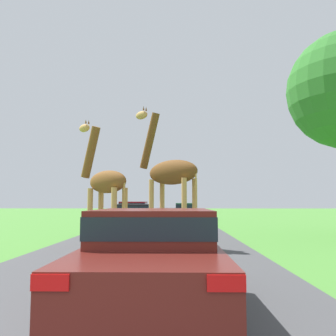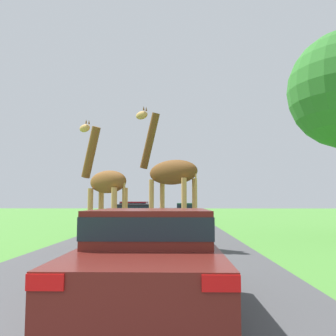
{
  "view_description": "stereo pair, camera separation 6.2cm",
  "coord_description": "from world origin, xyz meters",
  "px_view_note": "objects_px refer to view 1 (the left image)",
  "views": [
    {
      "loc": [
        0.91,
        -0.99,
        1.51
      ],
      "look_at": [
        0.69,
        10.81,
        2.63
      ],
      "focal_mm": 38.0,
      "sensor_mm": 36.0,
      "label": 1
    },
    {
      "loc": [
        0.97,
        -0.99,
        1.51
      ],
      "look_at": [
        0.69,
        10.81,
        2.63
      ],
      "focal_mm": 38.0,
      "sensor_mm": 36.0,
      "label": 2
    }
  ],
  "objects_px": {
    "giraffe_near_road": "(169,175)",
    "car_far_ahead": "(185,211)",
    "car_queue_left": "(134,212)",
    "car_lead_maroon": "(154,252)",
    "giraffe_companion": "(104,184)",
    "car_queue_right": "(134,218)"
  },
  "relations": [
    {
      "from": "car_queue_right",
      "to": "car_far_ahead",
      "type": "relative_size",
      "value": 1.13
    },
    {
      "from": "giraffe_near_road",
      "to": "car_queue_left",
      "type": "bearing_deg",
      "value": 52.66
    },
    {
      "from": "car_queue_left",
      "to": "giraffe_companion",
      "type": "bearing_deg",
      "value": -88.69
    },
    {
      "from": "car_lead_maroon",
      "to": "giraffe_companion",
      "type": "bearing_deg",
      "value": 107.1
    },
    {
      "from": "giraffe_near_road",
      "to": "car_queue_right",
      "type": "relative_size",
      "value": 1.09
    },
    {
      "from": "giraffe_near_road",
      "to": "car_far_ahead",
      "type": "xyz_separation_m",
      "value": [
        1.06,
        17.74,
        -1.67
      ]
    },
    {
      "from": "car_lead_maroon",
      "to": "car_queue_right",
      "type": "relative_size",
      "value": 1.0
    },
    {
      "from": "car_queue_right",
      "to": "car_far_ahead",
      "type": "bearing_deg",
      "value": 77.11
    },
    {
      "from": "car_queue_right",
      "to": "giraffe_companion",
      "type": "bearing_deg",
      "value": -96.19
    },
    {
      "from": "car_lead_maroon",
      "to": "car_far_ahead",
      "type": "relative_size",
      "value": 1.13
    },
    {
      "from": "giraffe_near_road",
      "to": "giraffe_companion",
      "type": "height_order",
      "value": "giraffe_near_road"
    },
    {
      "from": "car_far_ahead",
      "to": "giraffe_companion",
      "type": "bearing_deg",
      "value": -101.08
    },
    {
      "from": "car_queue_left",
      "to": "car_lead_maroon",
      "type": "bearing_deg",
      "value": -82.45
    },
    {
      "from": "giraffe_companion",
      "to": "car_queue_left",
      "type": "relative_size",
      "value": 1.0
    },
    {
      "from": "giraffe_near_road",
      "to": "car_far_ahead",
      "type": "height_order",
      "value": "giraffe_near_road"
    },
    {
      "from": "giraffe_near_road",
      "to": "giraffe_companion",
      "type": "bearing_deg",
      "value": 116.78
    },
    {
      "from": "car_lead_maroon",
      "to": "car_queue_left",
      "type": "distance_m",
      "value": 18.46
    },
    {
      "from": "giraffe_companion",
      "to": "car_lead_maroon",
      "type": "relative_size",
      "value": 1.01
    },
    {
      "from": "giraffe_near_road",
      "to": "car_queue_right",
      "type": "bearing_deg",
      "value": 59.22
    },
    {
      "from": "giraffe_companion",
      "to": "car_lead_maroon",
      "type": "xyz_separation_m",
      "value": [
        2.17,
        -7.05,
        -1.37
      ]
    },
    {
      "from": "car_far_ahead",
      "to": "car_queue_left",
      "type": "bearing_deg",
      "value": -121.42
    },
    {
      "from": "car_queue_left",
      "to": "car_far_ahead",
      "type": "distance_m",
      "value": 6.95
    }
  ]
}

